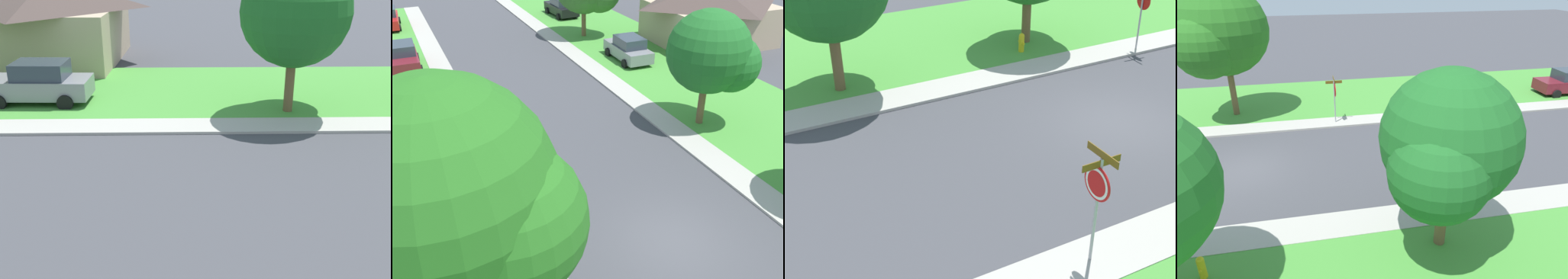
# 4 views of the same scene
# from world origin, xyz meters

# --- Properties ---
(ground_plane) EXTENTS (120.00, 120.00, 0.00)m
(ground_plane) POSITION_xyz_m (0.00, 0.00, 0.00)
(ground_plane) COLOR #424247
(stop_sign_near_corner) EXTENTS (0.92, 0.92, 2.77)m
(stop_sign_near_corner) POSITION_xyz_m (4.37, -4.57, 1.89)
(stop_sign_near_corner) COLOR #9E9EA3
(stop_sign_near_corner) RESTS_ON ground
(stop_sign_far_corner) EXTENTS (0.92, 0.92, 2.77)m
(stop_sign_far_corner) POSITION_xyz_m (-4.63, 4.71, 1.89)
(stop_sign_far_corner) COLOR #9E9EA3
(stop_sign_far_corner) RESTS_ON ground
(fire_hydrant) EXTENTS (0.38, 0.22, 0.83)m
(fire_hydrant) POSITION_xyz_m (6.29, -0.38, 0.44)
(fire_hydrant) COLOR gold
(fire_hydrant) RESTS_ON ground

